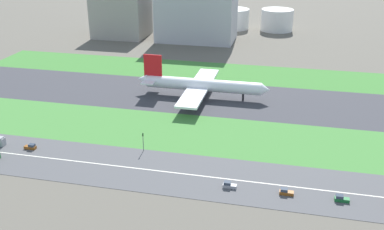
{
  "coord_description": "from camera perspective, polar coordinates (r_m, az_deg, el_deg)",
  "views": [
    {
      "loc": [
        35.37,
        -200.11,
        77.74
      ],
      "look_at": [
        -1.92,
        -36.5,
        6.0
      ],
      "focal_mm": 41.85,
      "sensor_mm": 36.0,
      "label": 1
    }
  ],
  "objects": [
    {
      "name": "grass_median_north",
      "position": [
        255.77,
        4.3,
        5.4
      ],
      "size": [
        280.0,
        36.0,
        0.1
      ],
      "primitive_type": "cube",
      "color": "#3D7A33",
      "rests_on": "ground_plane"
    },
    {
      "name": "grass_median_south",
      "position": [
        180.56,
        0.28,
        -2.34
      ],
      "size": [
        280.0,
        36.0,
        0.1
      ],
      "primitive_type": "cube",
      "color": "#427F38",
      "rests_on": "ground_plane"
    },
    {
      "name": "airliner",
      "position": [
        216.58,
        0.97,
        3.87
      ],
      "size": [
        65.0,
        56.0,
        19.7
      ],
      "color": "white",
      "rests_on": "runway"
    },
    {
      "name": "highway_centerline",
      "position": [
        153.08,
        -2.35,
        -7.35
      ],
      "size": [
        266.0,
        0.5,
        0.01
      ],
      "primitive_type": "cube",
      "color": "silver",
      "rests_on": "highway"
    },
    {
      "name": "highway",
      "position": [
        153.11,
        -2.35,
        -7.37
      ],
      "size": [
        280.0,
        28.0,
        0.1
      ],
      "primitive_type": "cube",
      "color": "#4C4C4F",
      "rests_on": "ground_plane"
    },
    {
      "name": "fuel_tank_centre",
      "position": [
        365.99,
        10.77,
        11.82
      ],
      "size": [
        24.9,
        24.9,
        16.62
      ],
      "primitive_type": "cylinder",
      "color": "silver",
      "rests_on": "ground_plane"
    },
    {
      "name": "terminal_building",
      "position": [
        343.87,
        -8.98,
        12.46
      ],
      "size": [
        37.79,
        33.0,
        31.12
      ],
      "primitive_type": "cube",
      "color": "#9E998E",
      "rests_on": "ground_plane"
    },
    {
      "name": "car_1",
      "position": [
        145.1,
        4.75,
        -8.91
      ],
      "size": [
        4.4,
        1.8,
        2.0
      ],
      "rotation": [
        0.0,
        0.0,
        3.14
      ],
      "color": "#99999E",
      "rests_on": "highway"
    },
    {
      "name": "fuel_tank_west",
      "position": [
        368.94,
        5.31,
        12.13
      ],
      "size": [
        24.81,
        24.81,
        15.62
      ],
      "primitive_type": "cylinder",
      "color": "silver",
      "rests_on": "ground_plane"
    },
    {
      "name": "car_4",
      "position": [
        144.27,
        11.87,
        -9.58
      ],
      "size": [
        4.4,
        1.8,
        2.0
      ],
      "rotation": [
        0.0,
        0.0,
        3.14
      ],
      "color": "brown",
      "rests_on": "highway"
    },
    {
      "name": "runway",
      "position": [
        217.55,
        2.63,
        2.2
      ],
      "size": [
        280.0,
        46.0,
        0.1
      ],
      "primitive_type": "cube",
      "color": "#38383D",
      "rests_on": "ground_plane"
    },
    {
      "name": "traffic_light",
      "position": [
        166.03,
        -6.25,
        -3.26
      ],
      "size": [
        0.36,
        0.5,
        7.2
      ],
      "color": "#4C4C51",
      "rests_on": "highway"
    },
    {
      "name": "hangar_building",
      "position": [
        325.69,
        0.6,
        13.86
      ],
      "size": [
        54.59,
        33.84,
        50.39
      ],
      "primitive_type": "cube",
      "color": "#B2B2B7",
      "rests_on": "ground_plane"
    },
    {
      "name": "car_6",
      "position": [
        178.47,
        -19.87,
        -3.84
      ],
      "size": [
        4.4,
        1.8,
        2.0
      ],
      "color": "brown",
      "rests_on": "highway"
    },
    {
      "name": "car_3",
      "position": [
        145.47,
        18.49,
        -10.08
      ],
      "size": [
        4.4,
        1.8,
        2.0
      ],
      "rotation": [
        0.0,
        0.0,
        3.14
      ],
      "color": "#19662D",
      "rests_on": "highway"
    },
    {
      "name": "ground_plane",
      "position": [
        217.57,
        2.63,
        2.19
      ],
      "size": [
        800.0,
        800.0,
        0.0
      ],
      "primitive_type": "plane",
      "color": "#5B564C"
    }
  ]
}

